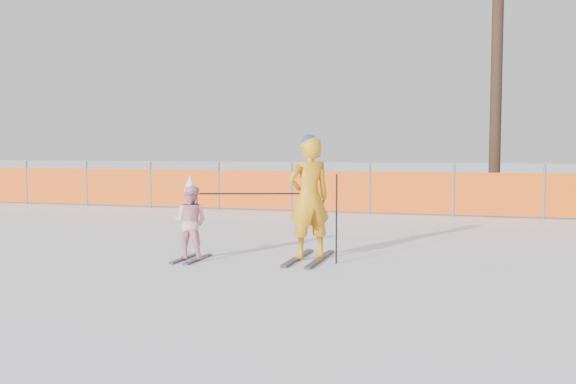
# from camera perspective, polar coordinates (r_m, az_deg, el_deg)

# --- Properties ---
(ground) EXTENTS (120.00, 120.00, 0.00)m
(ground) POSITION_cam_1_polar(r_m,az_deg,el_deg) (8.87, -0.92, -6.67)
(ground) COLOR white
(ground) RESTS_ON ground
(adult) EXTENTS (0.76, 1.47, 1.83)m
(adult) POSITION_cam_1_polar(r_m,az_deg,el_deg) (9.31, 1.89, -0.50)
(adult) COLOR black
(adult) RESTS_ON ground
(child) EXTENTS (0.52, 0.87, 1.24)m
(child) POSITION_cam_1_polar(r_m,az_deg,el_deg) (9.44, -8.65, -2.58)
(child) COLOR black
(child) RESTS_ON ground
(ski_poles) EXTENTS (2.00, 0.45, 1.27)m
(ski_poles) POSITION_cam_1_polar(r_m,az_deg,el_deg) (9.16, 0.10, -1.19)
(ski_poles) COLOR black
(ski_poles) RESTS_ON ground
(safety_fence) EXTENTS (17.17, 0.06, 1.25)m
(safety_fence) POSITION_cam_1_polar(r_m,az_deg,el_deg) (16.78, -4.52, 0.27)
(safety_fence) COLOR #595960
(safety_fence) RESTS_ON ground
(tree_trunks) EXTENTS (2.85, 3.33, 5.99)m
(tree_trunks) POSITION_cam_1_polar(r_m,az_deg,el_deg) (18.29, 20.46, 7.53)
(tree_trunks) COLOR #332116
(tree_trunks) RESTS_ON ground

